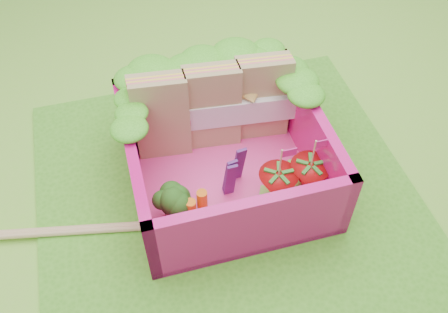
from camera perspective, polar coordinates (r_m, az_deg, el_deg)
name	(u,v)px	position (r m, az deg, el deg)	size (l,w,h in m)	color
ground	(229,201)	(3.52, 0.55, -5.07)	(14.00, 14.00, 0.00)	#81D23B
placemat	(229,199)	(3.51, 0.55, -4.93)	(2.60, 2.60, 0.03)	#4BA525
bento_floor	(226,177)	(3.58, 0.19, -2.32)	(1.30, 1.30, 0.05)	#F43E97
bento_box	(226,154)	(3.39, 0.20, 0.32)	(1.30, 1.30, 0.55)	#DF1279
lettuce_ruffle	(208,73)	(3.48, -1.88, 9.55)	(1.43, 0.77, 0.11)	#339A1C
sandwich_stack	(213,107)	(3.55, -1.27, 5.65)	(1.24, 0.30, 0.68)	#A37F56
broccoli	(172,201)	(3.22, -5.92, -5.03)	(0.34, 0.34, 0.25)	#6D9A4A
carrot_sticks	(197,209)	(3.23, -3.11, -6.05)	(0.16, 0.13, 0.26)	orange
purple_wedges	(233,173)	(3.32, 1.04, -1.92)	(0.16, 0.14, 0.38)	#51195A
strawberry_left	(277,186)	(3.34, 6.11, -3.41)	(0.26, 0.26, 0.50)	red
strawberry_right	(308,178)	(3.41, 9.63, -2.42)	(0.27, 0.27, 0.51)	red
snap_peas	(288,185)	(3.50, 7.33, -3.29)	(0.60, 0.55, 0.05)	#6FC43D
chopsticks	(68,231)	(3.48, -17.42, -8.08)	(2.39, 0.52, 0.04)	tan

